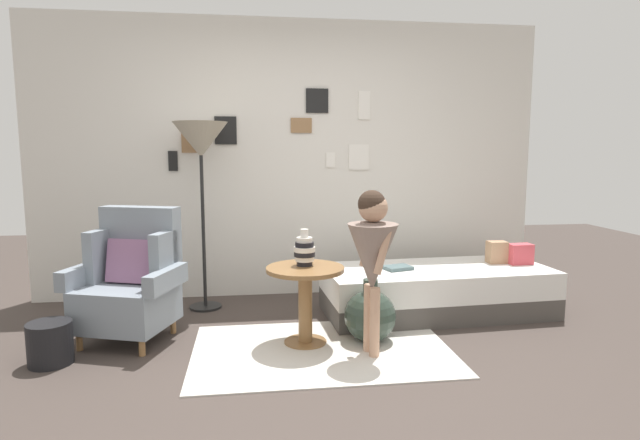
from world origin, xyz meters
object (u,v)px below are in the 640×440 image
Objects in this scene: vase_striped at (305,251)px; person_child at (372,251)px; floor_lamp at (201,145)px; armchair at (131,281)px; daybed at (437,290)px; side_table at (305,289)px; demijohn_near at (370,316)px; magazine_basket at (50,343)px; book_on_daybed at (398,268)px.

person_child is (0.42, -0.31, 0.05)m from vase_striped.
vase_striped is at bearing -49.50° from floor_lamp.
floor_lamp is (0.47, 0.69, 0.99)m from armchair.
armchair is at bearing 161.95° from person_child.
person_child is (-0.77, -0.82, 0.52)m from daybed.
floor_lamp is at bearing 130.50° from vase_striped.
armchair is at bearing 167.29° from side_table.
demijohn_near is at bearing -2.21° from side_table.
floor_lamp reaches higher than magazine_basket.
side_table reaches higher than demijohn_near.
daybed is 1.19× the size of floor_lamp.
floor_lamp is 3.51× the size of demijohn_near.
magazine_basket is (-2.53, -0.66, -0.28)m from book_on_daybed.
book_on_daybed is at bearing -15.26° from floor_lamp.
floor_lamp reaches higher than side_table.
floor_lamp is at bearing 55.84° from armchair.
demijohn_near is (0.47, -0.02, -0.21)m from side_table.
demijohn_near is 1.66× the size of magazine_basket.
magazine_basket is (-0.43, -0.41, -0.30)m from armchair.
armchair is 2.48m from daybed.
person_child is at bearing -133.10° from daybed.
person_child is (0.42, -0.26, 0.32)m from side_table.
magazine_basket is (-2.88, -0.69, -0.06)m from daybed.
floor_lamp is 1.87m from person_child.
daybed is at bearing 46.90° from person_child.
side_table is at bearing -12.71° from armchair.
daybed reaches higher than magazine_basket.
magazine_basket is at bearing -177.02° from demijohn_near.
armchair is at bearing -124.16° from floor_lamp.
daybed is 2.96m from magazine_basket.
floor_lamp is at bearing 134.43° from person_child.
floor_lamp is at bearing 141.83° from demijohn_near.
vase_striped is at bearing 172.02° from demijohn_near.
armchair is 1.30m from floor_lamp.
side_table is 0.28m from vase_striped.
magazine_basket is at bearing -165.35° from book_on_daybed.
book_on_daybed is (-0.35, -0.02, 0.22)m from daybed.
daybed is 1.38m from vase_striped.
floor_lamp reaches higher than book_on_daybed.
magazine_basket is at bearing -175.58° from side_table.
book_on_daybed is 0.47× the size of demijohn_near.
floor_lamp is 1.44× the size of person_child.
person_child is 2.44× the size of demijohn_near.
floor_lamp is at bearing 129.04° from side_table.
vase_striped is 0.95× the size of magazine_basket.
armchair reaches higher than side_table.
floor_lamp reaches higher than vase_striped.
daybed is at bearing 38.54° from demijohn_near.
magazine_basket is (-2.16, -0.11, -0.05)m from demijohn_near.
daybed is 7.31× the size of vase_striped.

